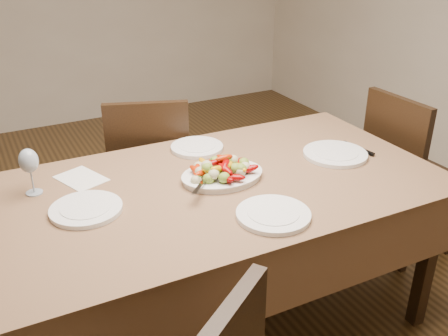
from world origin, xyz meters
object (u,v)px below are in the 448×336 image
at_px(chair_right, 413,174).
at_px(plate_left, 86,209).
at_px(wine_glass, 30,170).
at_px(plate_right, 335,154).
at_px(serving_platter, 222,177).
at_px(dining_table, 224,256).
at_px(plate_near, 273,215).
at_px(plate_far, 197,148).
at_px(chair_far, 151,173).

xyz_separation_m(chair_right, plate_left, (-1.81, -0.05, 0.29)).
bearing_deg(wine_glass, plate_right, -11.85).
bearing_deg(serving_platter, dining_table, -96.74).
bearing_deg(chair_right, plate_near, 108.46).
bearing_deg(serving_platter, wine_glass, 161.54).
xyz_separation_m(dining_table, plate_far, (0.04, 0.36, 0.39)).
bearing_deg(chair_far, chair_right, 171.37).
bearing_deg(serving_platter, chair_right, 2.35).
xyz_separation_m(dining_table, chair_right, (1.23, 0.07, 0.10)).
distance_m(plate_far, plate_near, 0.70).
distance_m(dining_table, plate_far, 0.53).
bearing_deg(plate_far, chair_right, -13.61).
bearing_deg(plate_left, plate_right, -1.71).
distance_m(chair_right, serving_platter, 1.27).
bearing_deg(dining_table, serving_platter, 83.26).
distance_m(serving_platter, wine_glass, 0.77).
bearing_deg(plate_right, plate_near, -149.50).
bearing_deg(dining_table, plate_near, -85.49).
relative_size(plate_near, wine_glass, 1.35).
height_order(dining_table, serving_platter, serving_platter).
distance_m(dining_table, chair_right, 1.24).
xyz_separation_m(serving_platter, wine_glass, (-0.72, 0.24, 0.09)).
xyz_separation_m(plate_left, wine_glass, (-0.15, 0.24, 0.09)).
bearing_deg(plate_left, dining_table, -2.27).
distance_m(chair_far, wine_glass, 0.92).
xyz_separation_m(plate_left, plate_far, (0.62, 0.34, 0.00)).
bearing_deg(plate_left, serving_platter, -0.28).
xyz_separation_m(chair_right, plate_right, (-0.65, -0.08, 0.29)).
xyz_separation_m(dining_table, plate_right, (0.58, -0.01, 0.39)).
height_order(serving_platter, plate_far, serving_platter).
distance_m(plate_right, plate_near, 0.64).
distance_m(plate_right, plate_far, 0.65).
xyz_separation_m(chair_far, wine_glass, (-0.66, -0.51, 0.39)).
bearing_deg(plate_far, wine_glass, -172.73).
bearing_deg(plate_near, dining_table, 94.51).
relative_size(chair_far, chair_right, 1.00).
bearing_deg(wine_glass, plate_left, -58.03).
relative_size(dining_table, wine_glass, 8.98).
bearing_deg(plate_left, chair_right, 1.51).
distance_m(dining_table, chair_far, 0.78).
height_order(plate_far, wine_glass, wine_glass).
height_order(dining_table, plate_left, plate_left).
xyz_separation_m(serving_platter, plate_left, (-0.57, 0.00, -0.00)).
relative_size(plate_left, wine_glass, 1.32).
relative_size(chair_right, plate_far, 3.79).
relative_size(plate_left, plate_near, 0.98).
distance_m(plate_left, plate_right, 1.15).
relative_size(plate_right, wine_glass, 1.45).
relative_size(serving_platter, plate_far, 1.37).
bearing_deg(plate_right, plate_far, 145.44).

